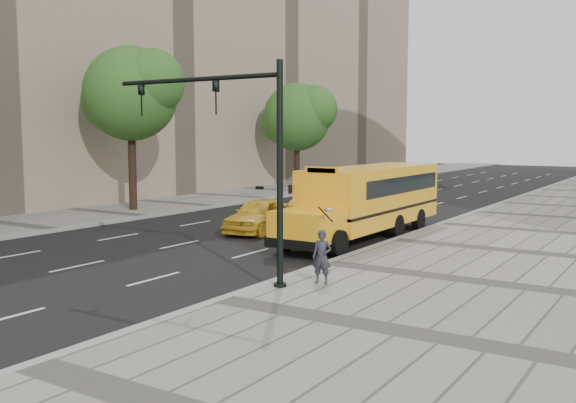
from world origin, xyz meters
The scene contains 12 objects.
ground centered at (0.00, 0.00, 0.00)m, with size 140.00×140.00×0.00m, color black.
sidewalk_museum centered at (12.00, 0.00, 0.07)m, with size 12.00×140.00×0.15m, color gray.
sidewalk_far centered at (-11.00, 0.00, 0.07)m, with size 6.00×140.00×0.15m, color gray.
curb_museum centered at (6.00, 0.00, 0.07)m, with size 0.30×140.00×0.15m, color gray.
curb_far centered at (-8.00, 0.00, 0.07)m, with size 0.30×140.00×0.15m, color gray.
tree_b centered at (-10.40, 1.62, 6.67)m, with size 5.89×5.23×9.24m.
tree_c centered at (-10.40, 19.10, 5.76)m, with size 5.95×5.29×8.36m.
school_bus centered at (4.50, 0.91, 1.76)m, with size 2.96×11.56×3.19m.
taxi_near centered at (-0.21, -0.57, 0.77)m, with size 1.83×4.55×1.55m, color gold.
taxi_far centered at (-0.73, 5.72, 0.79)m, with size 1.68×4.81×1.59m, color gold.
pedestrian centered at (7.41, -8.31, 0.92)m, with size 0.56×0.37×1.55m, color #2C2C33.
traffic_signal centered at (5.19, -9.24, 4.09)m, with size 6.18×0.36×6.40m.
Camera 1 is at (16.29, -23.91, 4.40)m, focal length 40.00 mm.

